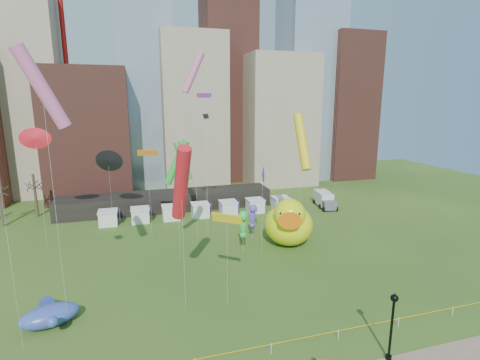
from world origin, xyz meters
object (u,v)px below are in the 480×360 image
object	(u,v)px
box_truck	(324,199)
big_duck	(289,222)
small_duck	(287,226)
lamppost	(392,319)
seahorse_purple	(253,214)
seahorse_green	(243,222)
whale_inflatable	(49,314)

from	to	relation	value
box_truck	big_duck	bearing A→B (deg)	-123.22
small_duck	lamppost	distance (m)	27.19
small_duck	seahorse_purple	world-z (taller)	seahorse_purple
seahorse_green	whale_inflatable	bearing A→B (deg)	-144.54
big_duck	lamppost	xyz separation A→B (m)	(-1.98, -23.30, 0.17)
seahorse_green	seahorse_purple	bearing A→B (deg)	66.81
seahorse_purple	whale_inflatable	xyz separation A→B (m)	(-23.82, -14.31, -2.75)
small_duck	box_truck	bearing A→B (deg)	38.81
small_duck	seahorse_purple	distance (m)	5.97
lamppost	box_truck	size ratio (longest dim) A/B	0.83
whale_inflatable	box_truck	xyz separation A→B (m)	(42.08, 26.14, 0.42)
small_duck	lamppost	bearing A→B (deg)	-100.66
seahorse_green	big_duck	bearing A→B (deg)	15.72
big_duck	box_truck	world-z (taller)	big_duck
seahorse_green	box_truck	world-z (taller)	seahorse_green
seahorse_purple	big_duck	bearing A→B (deg)	-52.26
seahorse_purple	box_truck	bearing A→B (deg)	20.43
whale_inflatable	lamppost	world-z (taller)	lamppost
lamppost	box_truck	xyz separation A→B (m)	(16.15, 38.53, -2.01)
big_duck	seahorse_purple	distance (m)	5.34
big_duck	seahorse_green	size ratio (longest dim) A/B	1.78
big_duck	lamppost	world-z (taller)	big_duck
whale_inflatable	small_duck	bearing A→B (deg)	9.15
whale_inflatable	box_truck	world-z (taller)	box_truck
lamppost	seahorse_green	bearing A→B (deg)	101.93
seahorse_purple	box_truck	distance (m)	21.88
lamppost	whale_inflatable	bearing A→B (deg)	154.46
small_duck	seahorse_green	bearing A→B (deg)	-155.60
seahorse_green	box_truck	bearing A→B (deg)	47.03
small_duck	seahorse_purple	bearing A→B (deg)	178.65
seahorse_purple	box_truck	size ratio (longest dim) A/B	0.76
whale_inflatable	seahorse_purple	bearing A→B (deg)	13.80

